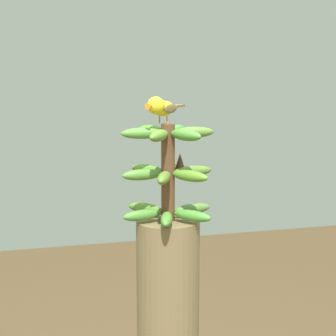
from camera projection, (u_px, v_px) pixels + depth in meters
name	position (u px, v px, depth m)	size (l,w,h in m)	color
banana_bunch	(168.00, 173.00, 1.86)	(0.32, 0.32, 0.32)	brown
perched_bird	(161.00, 107.00, 1.82)	(0.18, 0.17, 0.09)	#C68933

